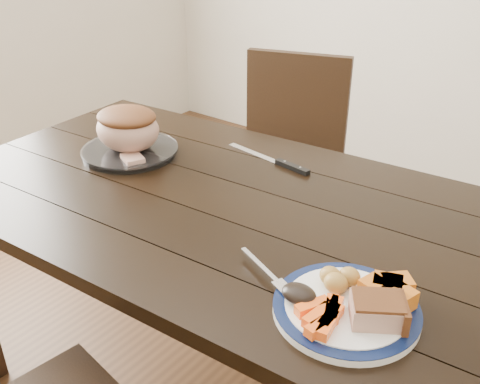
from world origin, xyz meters
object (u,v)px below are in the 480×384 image
Objects in this scene: dinner_plate at (346,309)px; roast_joint at (128,130)px; pork_slice at (377,311)px; carving_knife at (282,163)px; chair_far at (287,159)px; fork at (268,274)px; dining_table at (222,227)px; serving_platter at (130,152)px.

roast_joint is (-0.88, 0.25, 0.08)m from dinner_plate.
pork_slice reaches higher than dinner_plate.
chair_far is at bearing 128.09° from carving_knife.
carving_knife is (0.42, 0.23, -0.08)m from roast_joint.
dinner_plate is 0.17m from fork.
fork is 0.76m from roast_joint.
chair_far is at bearing 143.03° from fork.
pork_slice is at bearing 23.72° from fork.
fork is 0.53× the size of carving_knife.
pork_slice is at bearing -21.38° from dining_table.
serving_platter is 0.91× the size of carving_knife.
chair_far reaches higher than fork.
carving_knife is at bearing 137.66° from pork_slice.
pork_slice is 0.55× the size of fork.
chair_far is 5.43× the size of fork.
chair_far is 1.27m from pork_slice.
chair_far is 9.91× the size of pork_slice.
chair_far is 1.22m from dinner_plate.
pork_slice reaches higher than fork.
serving_platter is 0.07m from roast_joint.
roast_joint reaches higher than dining_table.
roast_joint reaches higher than fork.
serving_platter is at bearing 174.26° from dining_table.
dining_table is at bearing -5.74° from serving_platter.
serving_platter is 0.76m from fork.
dining_table is at bearing 156.68° from dinner_plate.
fork is (0.31, -0.22, 0.11)m from dining_table.
fork is at bearing -51.63° from carving_knife.
serving_platter is 3.09× the size of pork_slice.
fork is 0.84× the size of roast_joint.
chair_far is at bearing 78.51° from roast_joint.
dining_table is 0.79m from chair_far.
chair_far is at bearing 109.57° from dining_table.
serving_platter reaches higher than dinner_plate.
carving_knife is (0.28, -0.47, 0.23)m from chair_far.
carving_knife is (-0.46, 0.47, -0.00)m from dinner_plate.
carving_knife is (-0.29, 0.49, -0.01)m from fork.
roast_joint is (-0.40, 0.04, 0.18)m from dining_table.
dinner_plate is 0.66m from carving_knife.
roast_joint reaches higher than carving_knife.
roast_joint is at bearing 174.26° from dining_table.
dinner_plate is (0.48, -0.21, 0.10)m from dining_table.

